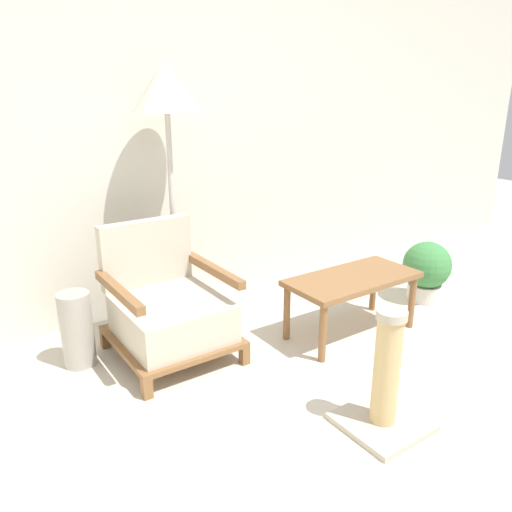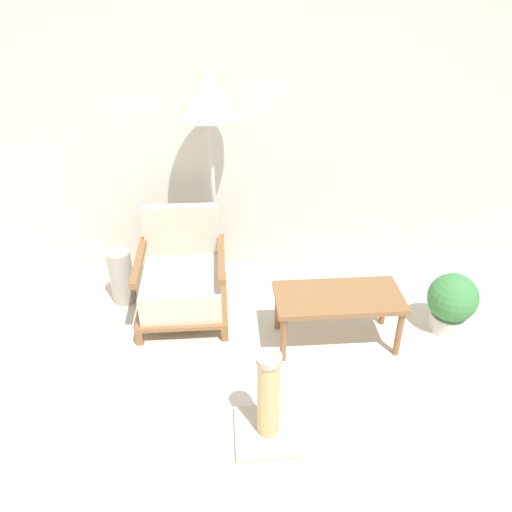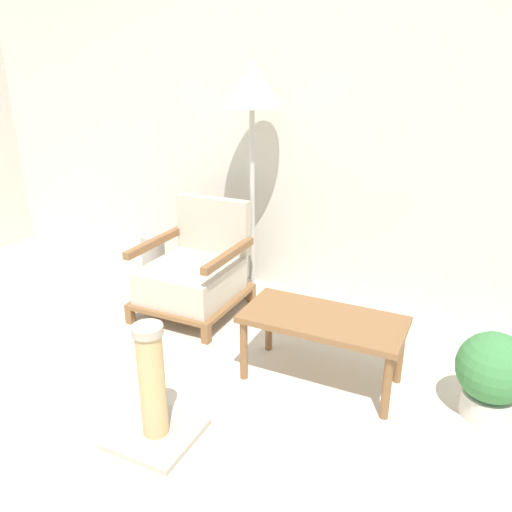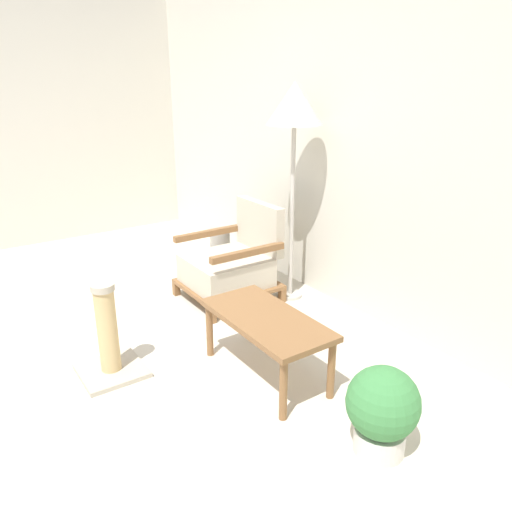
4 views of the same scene
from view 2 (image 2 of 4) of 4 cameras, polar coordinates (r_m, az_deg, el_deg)
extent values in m
plane|color=beige|center=(2.81, 1.53, -26.11)|extent=(14.00, 14.00, 0.00)
cube|color=beige|center=(3.94, -1.53, 16.34)|extent=(8.00, 0.06, 2.70)
cube|color=brown|center=(3.65, -13.17, -9.05)|extent=(0.05, 0.05, 0.11)
cube|color=brown|center=(3.59, -3.58, -8.81)|extent=(0.05, 0.05, 0.11)
cube|color=brown|center=(4.16, -12.07, -3.27)|extent=(0.05, 0.05, 0.11)
cube|color=brown|center=(4.11, -3.76, -2.99)|extent=(0.05, 0.05, 0.11)
cube|color=brown|center=(3.82, -8.23, -5.02)|extent=(0.65, 0.70, 0.03)
cube|color=#BCB29E|center=(3.73, -8.39, -3.63)|extent=(0.57, 0.60, 0.22)
cube|color=#BCB29E|center=(3.85, -8.49, 3.00)|extent=(0.57, 0.08, 0.40)
cube|color=brown|center=(3.66, -13.26, -0.62)|extent=(0.05, 0.64, 0.05)
cube|color=brown|center=(3.61, -3.98, -0.27)|extent=(0.05, 0.64, 0.05)
cylinder|color=#B7B2A8|center=(4.23, -4.42, -2.60)|extent=(0.20, 0.20, 0.03)
cylinder|color=#B7B2A8|center=(3.89, -4.82, 5.87)|extent=(0.04, 0.04, 1.36)
cone|color=beige|center=(3.62, -5.43, 17.86)|extent=(0.42, 0.42, 0.31)
cube|color=brown|center=(3.43, 9.43, -4.68)|extent=(0.86, 0.42, 0.04)
cylinder|color=brown|center=(3.35, 3.14, -9.45)|extent=(0.04, 0.04, 0.36)
cylinder|color=brown|center=(3.53, 16.02, -8.49)|extent=(0.04, 0.04, 0.36)
cylinder|color=brown|center=(3.61, 2.50, -5.98)|extent=(0.04, 0.04, 0.36)
cylinder|color=brown|center=(3.77, 14.45, -5.27)|extent=(0.04, 0.04, 0.36)
cylinder|color=#9E998E|center=(4.01, -15.11, -2.31)|extent=(0.18, 0.18, 0.44)
cylinder|color=beige|center=(3.93, 20.97, -6.99)|extent=(0.25, 0.25, 0.13)
sphere|color=#3D7F42|center=(3.81, 21.57, -4.45)|extent=(0.35, 0.35, 0.35)
cube|color=#B2A893|center=(3.04, 1.34, -19.43)|extent=(0.38, 0.38, 0.03)
cylinder|color=tan|center=(2.83, 1.41, -15.86)|extent=(0.12, 0.12, 0.53)
cylinder|color=#B2A893|center=(2.63, 1.49, -11.67)|extent=(0.14, 0.14, 0.04)
camera|label=1|loc=(1.76, -58.91, -15.32)|focal=35.00mm
camera|label=3|loc=(1.67, 60.49, -11.96)|focal=35.00mm
camera|label=4|loc=(3.18, 61.86, 2.97)|focal=35.00mm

